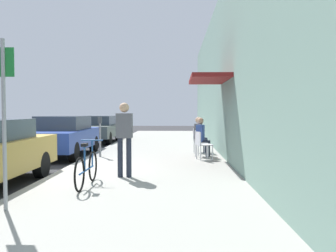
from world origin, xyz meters
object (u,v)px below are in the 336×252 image
Objects in this scene: cafe_chair_0 at (202,144)px; cafe_chair_2 at (198,138)px; parked_car_2 at (99,129)px; parked_car_1 at (63,136)px; parking_meter at (100,133)px; street_sign at (4,111)px; bicycle_0 at (87,168)px; pedestrian_standing at (124,134)px; seated_patron_1 at (202,136)px; cafe_chair_1 at (200,141)px; seated_patron_2 at (200,133)px.

cafe_chair_2 is at bearing 89.99° from cafe_chair_0.
parked_car_2 is 7.24m from cafe_chair_2.
parked_car_1 is at bearing -175.55° from cafe_chair_2.
parking_meter is 1.52× the size of cafe_chair_2.
cafe_chair_2 is at bearing 66.48° from street_sign.
bicycle_0 is 1.97× the size of cafe_chair_2.
cafe_chair_0 is (4.88, -7.37, -0.09)m from parked_car_2.
cafe_chair_0 is (4.88, -1.64, -0.12)m from parked_car_1.
parked_car_1 reaches higher than bicycle_0.
cafe_chair_0 is at bearing -18.64° from parked_car_1.
parked_car_1 is at bearing 122.20° from pedestrian_standing.
parked_car_1 is 2.57× the size of bicycle_0.
seated_patron_1 is at bearing 61.32° from bicycle_0.
cafe_chair_1 and cafe_chair_2 have the same top height.
parking_meter reaches higher than cafe_chair_2.
cafe_chair_0 is at bearing -90.01° from cafe_chair_2.
bicycle_0 is 1.33× the size of seated_patron_2.
pedestrian_standing is (-1.96, -3.83, 0.50)m from cafe_chair_1.
street_sign is at bearing -78.51° from parked_car_1.
parked_car_2 reaches higher than cafe_chair_2.
parked_car_1 is 5.06× the size of cafe_chair_1.
seated_patron_2 is at bearing -16.96° from cafe_chair_2.
pedestrian_standing is (2.91, -10.35, 0.40)m from parked_car_2.
parking_meter is 3.60m from cafe_chair_2.
parked_car_1 is 5.06× the size of cafe_chair_0.
street_sign reaches higher than seated_patron_1.
parked_car_1 is 3.33× the size of parking_meter.
street_sign reaches higher than cafe_chair_0.
parking_meter is 1.52× the size of cafe_chair_0.
parked_car_1 is 3.41× the size of seated_patron_1.
seated_patron_1 is 1.00× the size of seated_patron_2.
pedestrian_standing reaches higher than parked_car_2.
seated_patron_2 is at bearing 66.26° from bicycle_0.
cafe_chair_2 is (0.00, 1.18, 0.00)m from cafe_chair_1.
seated_patron_1 is (3.38, 0.16, -0.07)m from parking_meter.
parking_meter reaches higher than parked_car_2.
seated_patron_1 is 1.18m from seated_patron_2.
pedestrian_standing is at bearing -69.54° from parking_meter.
parked_car_1 is at bearing -175.81° from seated_patron_2.
parking_meter is 0.77× the size of bicycle_0.
bicycle_0 is 1.97× the size of cafe_chair_0.
seated_patron_1 is (4.93, -0.81, 0.07)m from parked_car_1.
parked_car_2 is 8.19m from seated_patron_1.
parked_car_1 reaches higher than cafe_chair_2.
parked_car_1 is at bearing 161.36° from cafe_chair_0.
seated_patron_2 is at bearing 66.08° from street_sign.
parking_meter reaches higher than seated_patron_2.
cafe_chair_1 is (4.88, -6.53, -0.09)m from parked_car_2.
cafe_chair_2 is 0.67× the size of seated_patron_2.
seated_patron_1 is (4.93, -6.54, 0.10)m from parked_car_2.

